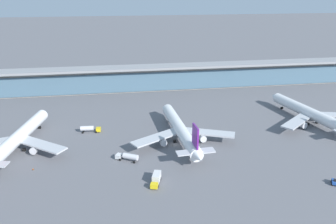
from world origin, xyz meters
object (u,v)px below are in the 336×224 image
airliner_left_stand (17,139)px  service_truck_near_nose_white (128,157)px  airliner_centre_stand (181,130)px  service_truck_mid_apron_blue (334,182)px  airliner_right_stand (311,114)px  safety_cone_alpha (33,169)px  service_truck_by_tail_yellow (90,129)px  service_truck_under_wing_yellow (156,179)px

airliner_left_stand → service_truck_near_nose_white: bearing=-20.4°
airliner_centre_stand → service_truck_mid_apron_blue: airliner_centre_stand is taller
airliner_right_stand → safety_cone_alpha: (-118.26, -23.27, -4.39)m
airliner_right_stand → service_truck_by_tail_yellow: bearing=176.8°
service_truck_near_nose_white → service_truck_under_wing_yellow: bearing=-62.6°
airliner_centre_stand → service_truck_under_wing_yellow: (-13.81, -29.78, -3.02)m
service_truck_near_nose_white → safety_cone_alpha: 33.07m
airliner_left_stand → service_truck_by_tail_yellow: bearing=24.7°
airliner_centre_stand → service_truck_under_wing_yellow: airliner_centre_stand is taller
airliner_centre_stand → service_truck_mid_apron_blue: bearing=-42.7°
service_truck_near_nose_white → service_truck_under_wing_yellow: (8.37, -16.16, -0.02)m
service_truck_near_nose_white → safety_cone_alpha: bearing=-177.9°
service_truck_under_wing_yellow → service_truck_near_nose_white: bearing=117.4°
airliner_left_stand → safety_cone_alpha: size_ratio=79.72×
airliner_centre_stand → airliner_right_stand: same height
service_truck_mid_apron_blue → safety_cone_alpha: bearing=165.9°
airliner_left_stand → service_truck_by_tail_yellow: 29.30m
airliner_right_stand → service_truck_near_nose_white: size_ratio=6.47×
airliner_left_stand → service_truck_near_nose_white: size_ratio=6.47×
service_truck_near_nose_white → service_truck_mid_apron_blue: bearing=-21.7°
airliner_centre_stand → service_truck_mid_apron_blue: 58.35m
service_truck_by_tail_yellow → service_truck_under_wing_yellow: bearing=-61.6°
service_truck_under_wing_yellow → service_truck_by_tail_yellow: service_truck_under_wing_yellow is taller
airliner_left_stand → airliner_right_stand: (127.06, 6.47, 0.00)m
service_truck_by_tail_yellow → safety_cone_alpha: (-17.68, -28.96, -1.39)m
airliner_right_stand → service_truck_under_wing_yellow: bearing=-153.6°
service_truck_by_tail_yellow → airliner_left_stand: bearing=-155.3°
service_truck_by_tail_yellow → airliner_centre_stand: bearing=-20.6°
safety_cone_alpha → airliner_left_stand: bearing=117.7°
airliner_centre_stand → service_truck_near_nose_white: size_ratio=6.52×
service_truck_under_wing_yellow → airliner_left_stand: bearing=147.7°
airliner_right_stand → service_truck_near_nose_white: (-85.24, -22.06, -3.00)m
airliner_left_stand → service_truck_under_wing_yellow: airliner_left_stand is taller
service_truck_by_tail_yellow → service_truck_near_nose_white: bearing=-61.1°
airliner_centre_stand → service_truck_by_tail_yellow: bearing=159.4°
service_truck_near_nose_white → safety_cone_alpha: service_truck_near_nose_white is taller
airliner_left_stand → service_truck_under_wing_yellow: bearing=-32.3°
airliner_centre_stand → service_truck_under_wing_yellow: bearing=-114.9°
airliner_left_stand → service_truck_mid_apron_blue: 114.63m
service_truck_near_nose_white → service_truck_under_wing_yellow: 18.19m
service_truck_under_wing_yellow → service_truck_by_tail_yellow: bearing=118.4°
service_truck_mid_apron_blue → safety_cone_alpha: service_truck_mid_apron_blue is taller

